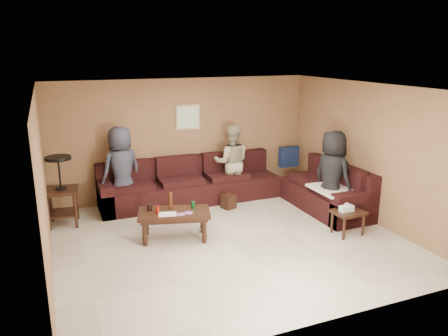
% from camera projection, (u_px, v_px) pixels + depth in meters
% --- Properties ---
extents(room, '(5.60, 5.50, 2.50)m').
position_uv_depth(room, '(230.00, 142.00, 6.82)').
color(room, beige).
rests_on(room, ground).
extents(sectional_sofa, '(4.65, 2.90, 0.97)m').
position_uv_depth(sectional_sofa, '(237.00, 189.00, 8.82)').
color(sectional_sofa, black).
rests_on(sectional_sofa, ground).
extents(coffee_table, '(1.28, 0.87, 0.77)m').
position_uv_depth(coffee_table, '(174.00, 216.00, 7.20)').
color(coffee_table, black).
rests_on(coffee_table, ground).
extents(end_table_left, '(0.61, 0.61, 1.27)m').
position_uv_depth(end_table_left, '(61.00, 190.00, 7.72)').
color(end_table_left, black).
rests_on(end_table_left, ground).
extents(side_table_right, '(0.53, 0.44, 0.57)m').
position_uv_depth(side_table_right, '(348.00, 214.00, 7.39)').
color(side_table_right, black).
rests_on(side_table_right, ground).
extents(waste_bin, '(0.30, 0.30, 0.28)m').
position_uv_depth(waste_bin, '(229.00, 202.00, 8.67)').
color(waste_bin, black).
rests_on(waste_bin, ground).
extents(wall_art, '(0.52, 0.04, 0.52)m').
position_uv_depth(wall_art, '(188.00, 117.00, 9.06)').
color(wall_art, tan).
rests_on(wall_art, ground).
extents(person_left, '(0.96, 0.80, 1.68)m').
position_uv_depth(person_left, '(122.00, 170.00, 8.33)').
color(person_left, '#2E3140').
rests_on(person_left, ground).
extents(person_middle, '(0.92, 0.81, 1.57)m').
position_uv_depth(person_middle, '(231.00, 162.00, 9.12)').
color(person_middle, tan).
rests_on(person_middle, ground).
extents(person_right, '(0.70, 0.91, 1.67)m').
position_uv_depth(person_right, '(332.00, 175.00, 7.99)').
color(person_right, black).
rests_on(person_right, ground).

